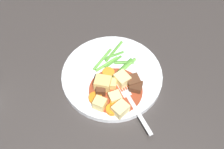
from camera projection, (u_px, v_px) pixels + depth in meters
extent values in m
plane|color=#383330|center=(112.00, 78.00, 0.86)|extent=(3.00, 3.00, 0.00)
cylinder|color=white|center=(112.00, 76.00, 0.85)|extent=(0.26, 0.26, 0.02)
cylinder|color=#93381E|center=(116.00, 90.00, 0.81)|extent=(0.14, 0.14, 0.00)
cylinder|color=orange|center=(112.00, 110.00, 0.78)|extent=(0.04, 0.04, 0.01)
cylinder|color=orange|center=(108.00, 74.00, 0.84)|extent=(0.03, 0.03, 0.01)
cylinder|color=orange|center=(116.00, 103.00, 0.79)|extent=(0.04, 0.04, 0.01)
cylinder|color=orange|center=(95.00, 98.00, 0.80)|extent=(0.05, 0.05, 0.01)
cube|color=#EAD68C|center=(120.00, 109.00, 0.77)|extent=(0.05, 0.05, 0.03)
cube|color=#DBBC6B|center=(103.00, 83.00, 0.81)|extent=(0.04, 0.04, 0.03)
cube|color=#EAD68C|center=(122.00, 79.00, 0.82)|extent=(0.05, 0.05, 0.03)
cube|color=#DBBC6B|center=(111.00, 84.00, 0.82)|extent=(0.03, 0.03, 0.02)
cube|color=#EAD68C|center=(115.00, 97.00, 0.79)|extent=(0.04, 0.04, 0.02)
cube|color=#E5CC7A|center=(100.00, 103.00, 0.78)|extent=(0.03, 0.04, 0.03)
cube|color=#4C2B19|center=(101.00, 90.00, 0.80)|extent=(0.03, 0.02, 0.02)
cube|color=#4C2B19|center=(136.00, 87.00, 0.81)|extent=(0.03, 0.03, 0.02)
cube|color=#56331E|center=(133.00, 81.00, 0.82)|extent=(0.04, 0.04, 0.02)
cylinder|color=#4C8E33|center=(124.00, 62.00, 0.86)|extent=(0.01, 0.05, 0.01)
cylinder|color=#66AD42|center=(102.00, 59.00, 0.87)|extent=(0.07, 0.05, 0.01)
cylinder|color=#4C8E33|center=(113.00, 55.00, 0.88)|extent=(0.03, 0.05, 0.01)
cylinder|color=#66AD42|center=(107.00, 64.00, 0.86)|extent=(0.05, 0.06, 0.01)
cylinder|color=#66AD42|center=(125.00, 68.00, 0.85)|extent=(0.07, 0.06, 0.01)
cylinder|color=#4C8E33|center=(122.00, 69.00, 0.85)|extent=(0.07, 0.06, 0.01)
cylinder|color=#599E38|center=(113.00, 51.00, 0.88)|extent=(0.07, 0.04, 0.01)
cylinder|color=#4C8E33|center=(114.00, 62.00, 0.86)|extent=(0.04, 0.04, 0.01)
cube|color=silver|center=(139.00, 115.00, 0.77)|extent=(0.10, 0.07, 0.00)
cube|color=silver|center=(126.00, 94.00, 0.81)|extent=(0.03, 0.03, 0.00)
cylinder|color=silver|center=(124.00, 83.00, 0.83)|extent=(0.04, 0.02, 0.00)
cylinder|color=silver|center=(122.00, 84.00, 0.82)|extent=(0.04, 0.02, 0.00)
cylinder|color=silver|center=(120.00, 85.00, 0.82)|extent=(0.04, 0.02, 0.00)
cylinder|color=silver|center=(118.00, 86.00, 0.82)|extent=(0.04, 0.02, 0.00)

